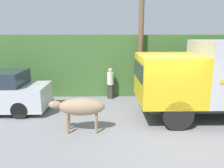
% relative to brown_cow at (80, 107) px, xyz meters
% --- Properties ---
extents(ground_plane, '(60.00, 60.00, 0.00)m').
position_rel_brown_cow_xyz_m(ground_plane, '(2.74, 0.17, -0.85)').
color(ground_plane, gray).
extents(hillside_embankment, '(32.00, 6.14, 3.13)m').
position_rel_brown_cow_xyz_m(hillside_embankment, '(2.74, 7.22, 0.71)').
color(hillside_embankment, '#426B33').
rests_on(hillside_embankment, ground_plane).
extents(brown_cow, '(1.83, 0.58, 1.16)m').
position_rel_brown_cow_xyz_m(brown_cow, '(0.00, 0.00, 0.00)').
color(brown_cow, '#9E7F60').
rests_on(brown_cow, ground_plane).
extents(pedestrian_on_hill, '(0.42, 0.42, 1.54)m').
position_rel_brown_cow_xyz_m(pedestrian_on_hill, '(1.03, 3.79, -0.01)').
color(pedestrian_on_hill, '#38332D').
rests_on(pedestrian_on_hill, ground_plane).
extents(utility_pole, '(0.90, 0.24, 6.24)m').
position_rel_brown_cow_xyz_m(utility_pole, '(2.48, 3.79, 2.37)').
color(utility_pole, brown).
rests_on(utility_pole, ground_plane).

